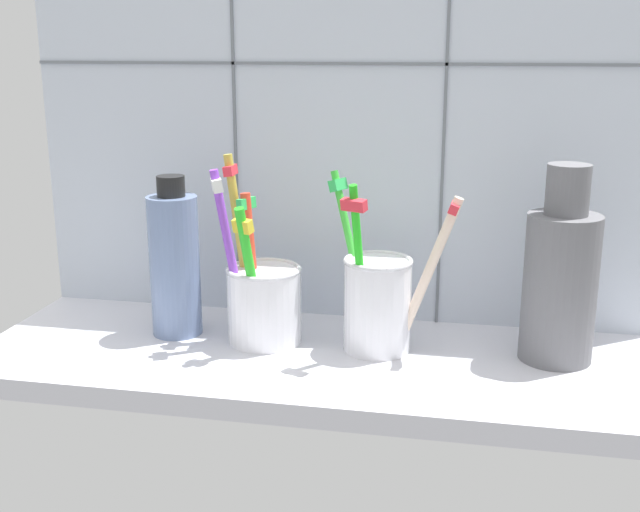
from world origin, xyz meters
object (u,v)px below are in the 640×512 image
object	(u,v)px
soap_bottle	(175,263)
toothbrush_cup_left	(262,297)
ceramic_vase	(560,279)
toothbrush_cup_right	(378,299)

from	to	relation	value
soap_bottle	toothbrush_cup_left	bearing A→B (deg)	-4.17
toothbrush_cup_left	soap_bottle	xyz separation A→B (cm)	(-8.99, 0.65, 2.77)
ceramic_vase	soap_bottle	bearing A→B (deg)	-179.41
toothbrush_cup_left	toothbrush_cup_right	xyz separation A→B (cm)	(11.24, 0.05, 0.49)
toothbrush_cup_right	toothbrush_cup_left	bearing A→B (deg)	-179.72
toothbrush_cup_left	soap_bottle	bearing A→B (deg)	175.83
ceramic_vase	toothbrush_cup_left	bearing A→B (deg)	-177.86
ceramic_vase	toothbrush_cup_right	bearing A→B (deg)	-176.58
soap_bottle	ceramic_vase	bearing A→B (deg)	0.59
toothbrush_cup_left	ceramic_vase	xyz separation A→B (cm)	(27.57, 1.03, 3.16)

